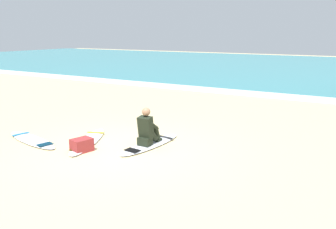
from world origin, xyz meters
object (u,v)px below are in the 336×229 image
Objects in this scene: surfboard_main at (151,144)px; surfer_seated at (147,130)px; surfboard_spare_far at (32,140)px; beach_bag at (82,145)px; surfboard_spare_near at (88,141)px.

surfboard_main is 0.41m from surfer_seated.
surfboard_spare_far is at bearing -158.09° from surfer_seated.
surfer_seated is 3.18m from surfboard_spare_far.
surfer_seated is 1.65m from beach_bag.
surfboard_spare_near is at bearing -162.23° from surfer_seated.
surfboard_spare_far is 1.76m from beach_bag.
surfer_seated is at bearing -103.17° from surfboard_main.
surfer_seated is at bearing 17.77° from surfboard_spare_near.
surfboard_main is 3.22m from surfboard_spare_far.
surfer_seated is at bearing 43.44° from beach_bag.
surfer_seated is at bearing 21.91° from surfboard_spare_far.
surfboard_main is at bearing 45.41° from beach_bag.
beach_bag reaches higher than surfboard_main.
beach_bag is (1.75, 0.06, 0.12)m from surfboard_spare_far.
beach_bag reaches higher than surfboard_spare_far.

